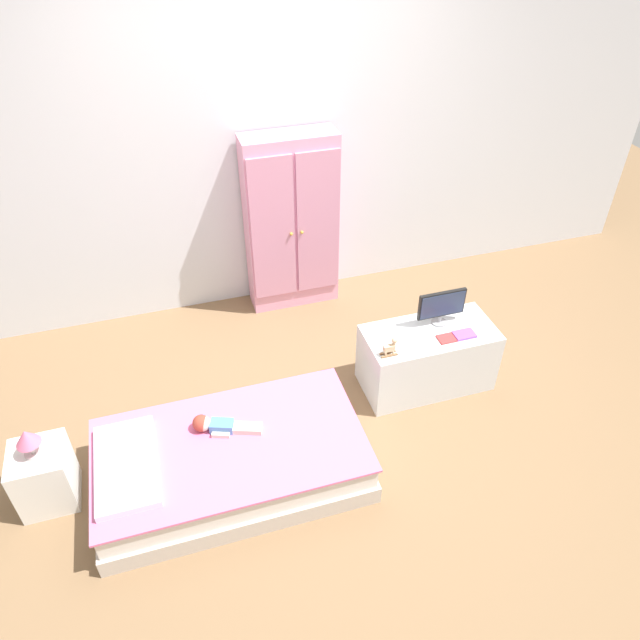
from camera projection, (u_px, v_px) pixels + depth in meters
name	position (u px, v px, depth m)	size (l,w,h in m)	color
ground_plane	(333.00, 428.00, 3.73)	(10.00, 10.00, 0.02)	brown
back_wall	(265.00, 129.00, 4.06)	(6.40, 0.05, 2.70)	silver
bed	(232.00, 460.00, 3.34)	(1.50, 0.84, 0.28)	beige
pillow	(126.00, 465.00, 3.11)	(0.32, 0.60, 0.05)	silver
doll	(214.00, 425.00, 3.32)	(0.38, 0.20, 0.10)	#4C84C6
nightstand	(45.00, 476.00, 3.20)	(0.29, 0.29, 0.38)	white
table_lamp	(27.00, 439.00, 3.00)	(0.13, 0.13, 0.18)	#B7B2AD
wardrobe	(292.00, 224.00, 4.37)	(0.68, 0.28, 1.36)	#E599BC
tv_stand	(427.00, 358.00, 3.90)	(0.85, 0.41, 0.44)	silver
tv_monitor	(442.00, 305.00, 3.75)	(0.32, 0.10, 0.24)	#99999E
rocking_horse_toy	(391.00, 347.00, 3.56)	(0.11, 0.04, 0.13)	#8E6642
book_red	(447.00, 338.00, 3.70)	(0.11, 0.09, 0.01)	#CC3838
book_purple	(464.00, 334.00, 3.73)	(0.14, 0.09, 0.02)	#8E51B2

